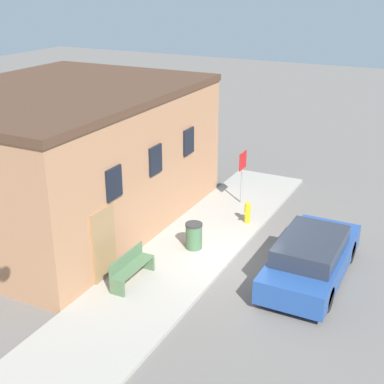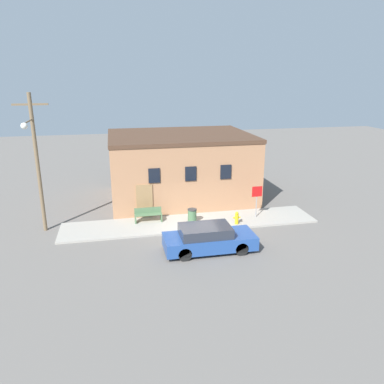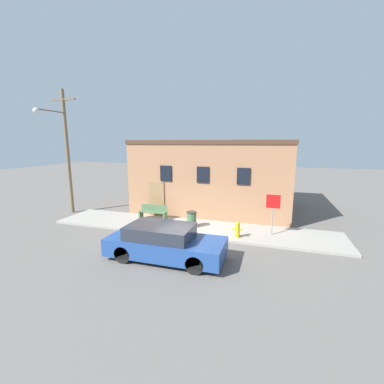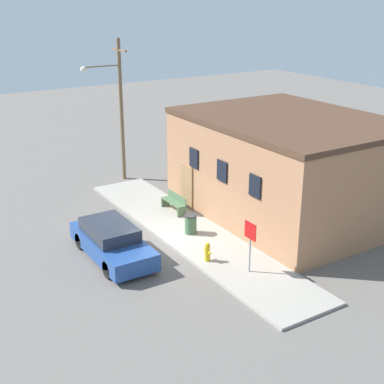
{
  "view_description": "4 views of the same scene",
  "coord_description": "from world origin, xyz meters",
  "px_view_note": "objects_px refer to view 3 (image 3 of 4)",
  "views": [
    {
      "loc": [
        -13.21,
        -5.33,
        8.0
      ],
      "look_at": [
        0.09,
        1.41,
        1.98
      ],
      "focal_mm": 50.0,
      "sensor_mm": 36.0,
      "label": 1
    },
    {
      "loc": [
        -4.24,
        -19.03,
        8.46
      ],
      "look_at": [
        0.09,
        1.41,
        1.98
      ],
      "focal_mm": 35.0,
      "sensor_mm": 36.0,
      "label": 2
    },
    {
      "loc": [
        4.0,
        -11.04,
        4.49
      ],
      "look_at": [
        0.09,
        1.41,
        1.98
      ],
      "focal_mm": 24.0,
      "sensor_mm": 36.0,
      "label": 3
    },
    {
      "loc": [
        17.94,
        -9.7,
        9.76
      ],
      "look_at": [
        0.09,
        1.41,
        1.98
      ],
      "focal_mm": 50.0,
      "sensor_mm": 36.0,
      "label": 4
    }
  ],
  "objects_px": {
    "fire_hydrant": "(238,230)",
    "stop_sign": "(273,207)",
    "trash_bin": "(192,219)",
    "parked_car": "(164,243)",
    "utility_pole": "(65,147)",
    "bench": "(153,212)"
  },
  "relations": [
    {
      "from": "bench",
      "to": "trash_bin",
      "type": "bearing_deg",
      "value": -14.7
    },
    {
      "from": "fire_hydrant",
      "to": "trash_bin",
      "type": "relative_size",
      "value": 0.91
    },
    {
      "from": "stop_sign",
      "to": "parked_car",
      "type": "xyz_separation_m",
      "value": [
        -3.99,
        -3.72,
        -0.83
      ]
    },
    {
      "from": "fire_hydrant",
      "to": "stop_sign",
      "type": "relative_size",
      "value": 0.39
    },
    {
      "from": "stop_sign",
      "to": "fire_hydrant",
      "type": "bearing_deg",
      "value": -151.21
    },
    {
      "from": "bench",
      "to": "parked_car",
      "type": "xyz_separation_m",
      "value": [
        2.6,
        -4.35,
        0.12
      ]
    },
    {
      "from": "stop_sign",
      "to": "utility_pole",
      "type": "xyz_separation_m",
      "value": [
        -12.48,
        0.59,
        2.76
      ]
    },
    {
      "from": "utility_pole",
      "to": "parked_car",
      "type": "height_order",
      "value": "utility_pole"
    },
    {
      "from": "trash_bin",
      "to": "parked_car",
      "type": "xyz_separation_m",
      "value": [
        0.05,
        -3.68,
        0.13
      ]
    },
    {
      "from": "stop_sign",
      "to": "bench",
      "type": "distance_m",
      "value": 6.69
    },
    {
      "from": "fire_hydrant",
      "to": "trash_bin",
      "type": "distance_m",
      "value": 2.64
    },
    {
      "from": "bench",
      "to": "trash_bin",
      "type": "distance_m",
      "value": 2.63
    },
    {
      "from": "stop_sign",
      "to": "utility_pole",
      "type": "relative_size",
      "value": 0.26
    },
    {
      "from": "fire_hydrant",
      "to": "stop_sign",
      "type": "distance_m",
      "value": 2.01
    },
    {
      "from": "fire_hydrant",
      "to": "stop_sign",
      "type": "height_order",
      "value": "stop_sign"
    },
    {
      "from": "trash_bin",
      "to": "stop_sign",
      "type": "bearing_deg",
      "value": 0.57
    },
    {
      "from": "fire_hydrant",
      "to": "utility_pole",
      "type": "xyz_separation_m",
      "value": [
        -10.95,
        1.43,
        3.76
      ]
    },
    {
      "from": "fire_hydrant",
      "to": "utility_pole",
      "type": "distance_m",
      "value": 11.67
    },
    {
      "from": "fire_hydrant",
      "to": "stop_sign",
      "type": "xyz_separation_m",
      "value": [
        1.53,
        0.84,
        1.0
      ]
    },
    {
      "from": "stop_sign",
      "to": "bench",
      "type": "xyz_separation_m",
      "value": [
        -6.59,
        0.63,
        -0.95
      ]
    },
    {
      "from": "trash_bin",
      "to": "utility_pole",
      "type": "distance_m",
      "value": 9.24
    },
    {
      "from": "parked_car",
      "to": "fire_hydrant",
      "type": "bearing_deg",
      "value": 49.5
    }
  ]
}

